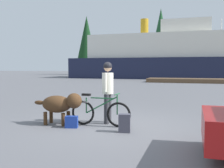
{
  "coord_description": "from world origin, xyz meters",
  "views": [
    {
      "loc": [
        2.12,
        -6.66,
        1.59
      ],
      "look_at": [
        -0.28,
        0.96,
        1.06
      ],
      "focal_mm": 42.24,
      "sensor_mm": 36.0,
      "label": 1
    }
  ],
  "objects_px": {
    "ferry_boat": "(167,57)",
    "sailboat_moored": "(220,74)",
    "dog": "(60,104)",
    "backpack": "(124,123)",
    "person_cyclist": "(108,86)",
    "handbag_pannier": "(72,122)",
    "bicycle": "(100,112)"
  },
  "relations": [
    {
      "from": "bicycle",
      "to": "person_cyclist",
      "type": "height_order",
      "value": "person_cyclist"
    },
    {
      "from": "person_cyclist",
      "to": "dog",
      "type": "height_order",
      "value": "person_cyclist"
    },
    {
      "from": "person_cyclist",
      "to": "ferry_boat",
      "type": "distance_m",
      "value": 30.66
    },
    {
      "from": "person_cyclist",
      "to": "handbag_pannier",
      "type": "height_order",
      "value": "person_cyclist"
    },
    {
      "from": "dog",
      "to": "handbag_pannier",
      "type": "bearing_deg",
      "value": -28.04
    },
    {
      "from": "backpack",
      "to": "handbag_pannier",
      "type": "xyz_separation_m",
      "value": [
        -1.44,
        0.04,
        -0.07
      ]
    },
    {
      "from": "ferry_boat",
      "to": "sailboat_moored",
      "type": "relative_size",
      "value": 3.09
    },
    {
      "from": "backpack",
      "to": "sailboat_moored",
      "type": "distance_m",
      "value": 35.36
    },
    {
      "from": "person_cyclist",
      "to": "ferry_boat",
      "type": "xyz_separation_m",
      "value": [
        -1.37,
        30.57,
        1.87
      ]
    },
    {
      "from": "sailboat_moored",
      "to": "handbag_pannier",
      "type": "bearing_deg",
      "value": -100.67
    },
    {
      "from": "person_cyclist",
      "to": "sailboat_moored",
      "type": "bearing_deg",
      "value": 80.24
    },
    {
      "from": "bicycle",
      "to": "person_cyclist",
      "type": "distance_m",
      "value": 0.79
    },
    {
      "from": "bicycle",
      "to": "backpack",
      "type": "height_order",
      "value": "bicycle"
    },
    {
      "from": "dog",
      "to": "ferry_boat",
      "type": "relative_size",
      "value": 0.06
    },
    {
      "from": "bicycle",
      "to": "handbag_pannier",
      "type": "bearing_deg",
      "value": -145.37
    },
    {
      "from": "backpack",
      "to": "ferry_boat",
      "type": "height_order",
      "value": "ferry_boat"
    },
    {
      "from": "dog",
      "to": "bicycle",
      "type": "bearing_deg",
      "value": 10.31
    },
    {
      "from": "bicycle",
      "to": "handbag_pannier",
      "type": "height_order",
      "value": "bicycle"
    },
    {
      "from": "backpack",
      "to": "bicycle",
      "type": "bearing_deg",
      "value": 149.6
    },
    {
      "from": "bicycle",
      "to": "dog",
      "type": "height_order",
      "value": "bicycle"
    },
    {
      "from": "dog",
      "to": "sailboat_moored",
      "type": "xyz_separation_m",
      "value": [
        7.03,
        34.71,
        -0.07
      ]
    },
    {
      "from": "dog",
      "to": "backpack",
      "type": "distance_m",
      "value": 1.93
    },
    {
      "from": "handbag_pannier",
      "to": "ferry_boat",
      "type": "relative_size",
      "value": 0.01
    },
    {
      "from": "bicycle",
      "to": "handbag_pannier",
      "type": "xyz_separation_m",
      "value": [
        -0.63,
        -0.43,
        -0.21
      ]
    },
    {
      "from": "backpack",
      "to": "person_cyclist",
      "type": "bearing_deg",
      "value": 129.44
    },
    {
      "from": "dog",
      "to": "handbag_pannier",
      "type": "distance_m",
      "value": 0.66
    },
    {
      "from": "dog",
      "to": "sailboat_moored",
      "type": "relative_size",
      "value": 0.17
    },
    {
      "from": "backpack",
      "to": "handbag_pannier",
      "type": "distance_m",
      "value": 1.44
    },
    {
      "from": "ferry_boat",
      "to": "sailboat_moored",
      "type": "xyz_separation_m",
      "value": [
        7.24,
        3.54,
        -2.41
      ]
    },
    {
      "from": "person_cyclist",
      "to": "dog",
      "type": "bearing_deg",
      "value": -153.09
    },
    {
      "from": "dog",
      "to": "ferry_boat",
      "type": "xyz_separation_m",
      "value": [
        -0.21,
        31.16,
        2.34
      ]
    },
    {
      "from": "person_cyclist",
      "to": "handbag_pannier",
      "type": "distance_m",
      "value": 1.41
    }
  ]
}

